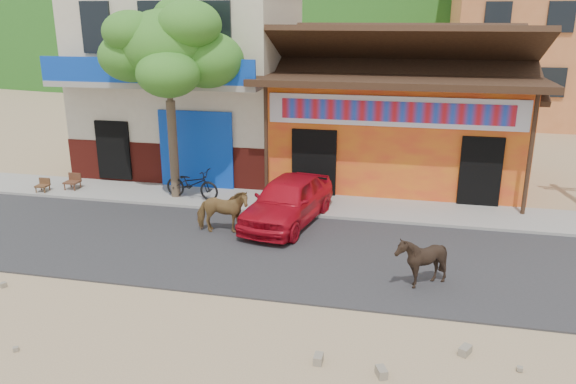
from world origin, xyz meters
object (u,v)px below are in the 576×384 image
scooter (192,184)px  cafe_chair_left (42,180)px  cow_dark (421,261)px  tree (170,101)px  cow_tan (222,211)px  cafe_chair_right (71,175)px  red_car (288,200)px

scooter → cafe_chair_left: (-5.00, -0.39, -0.08)m
cow_dark → scooter: bearing=-116.5°
tree → cow_tan: (2.39, -2.47, -2.48)m
tree → cafe_chair_right: (-3.62, -0.04, -2.53)m
tree → cafe_chair_right: 4.42m
cow_dark → cafe_chair_right: 11.97m
red_car → cafe_chair_left: 8.37m
cow_dark → red_car: (-3.58, 3.12, 0.09)m
scooter → cafe_chair_right: 4.22m
red_car → scooter: 3.55m
red_car → cafe_chair_right: (-7.54, 1.33, -0.11)m
cafe_chair_left → red_car: bearing=-9.2°
tree → cow_tan: size_ratio=4.25×
cafe_chair_left → cafe_chair_right: size_ratio=0.84×
tree → cow_dark: (7.50, -4.49, -2.50)m
tree → cafe_chair_right: tree is taller
cow_tan → scooter: 2.96m
tree → cow_dark: tree is taller
cafe_chair_left → cafe_chair_right: cafe_chair_right is taller
scooter → red_car: bearing=-102.4°
red_car → cafe_chair_right: size_ratio=4.14×
cow_dark → cafe_chair_left: size_ratio=1.47×
red_car → cow_tan: bearing=-133.5°
cow_tan → red_car: red_car is taller
scooter → cafe_chair_right: (-4.22, 0.07, -0.00)m
tree → scooter: size_ratio=3.33×
cafe_chair_right → tree: bearing=0.5°
cow_tan → scooter: bearing=26.6°
scooter → cafe_chair_left: scooter is taller
cow_tan → scooter: cow_tan is taller
cow_tan → cow_dark: bearing=-122.2°
tree → cow_tan: bearing=-45.9°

